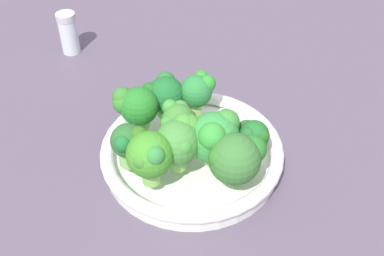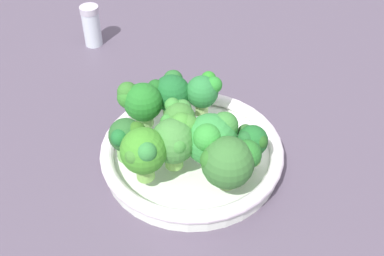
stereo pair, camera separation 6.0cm
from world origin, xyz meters
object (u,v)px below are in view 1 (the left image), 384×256
bowl (192,153)px  broccoli_floret_2 (180,140)px  broccoli_floret_9 (130,143)px  broccoli_floret_0 (135,106)px  broccoli_floret_1 (150,156)px  broccoli_floret_3 (215,136)px  broccoli_floret_8 (198,90)px  broccoli_floret_4 (236,158)px  broccoli_floret_5 (253,137)px  pepper_shaker (68,33)px  broccoli_floret_6 (165,94)px  broccoli_floret_7 (176,121)px

bowl → broccoli_floret_2: 7.29cm
broccoli_floret_9 → broccoli_floret_0: bearing=141.4°
broccoli_floret_1 → broccoli_floret_3: same height
broccoli_floret_8 → broccoli_floret_4: bearing=-19.8°
broccoli_floret_0 → broccoli_floret_5: bearing=32.3°
broccoli_floret_2 → broccoli_floret_9: broccoli_floret_2 is taller
broccoli_floret_5 → broccoli_floret_9: bearing=-121.9°
broccoli_floret_2 → pepper_shaker: (-37.74, 3.91, -3.84)cm
broccoli_floret_8 → broccoli_floret_1: bearing=-61.6°
bowl → broccoli_floret_5: (6.37, 4.91, 4.82)cm
broccoli_floret_5 → broccoli_floret_8: broccoli_floret_8 is taller
broccoli_floret_3 → broccoli_floret_1: bearing=-102.1°
broccoli_floret_5 → broccoli_floret_6: size_ratio=0.87×
broccoli_floret_1 → broccoli_floret_4: broccoli_floret_1 is taller
broccoli_floret_2 → pepper_shaker: bearing=174.1°
broccoli_floret_4 → broccoli_floret_6: (-15.84, 0.97, -0.35)cm
broccoli_floret_2 → broccoli_floret_3: size_ratio=0.97×
broccoli_floret_0 → broccoli_floret_2: broccoli_floret_2 is taller
bowl → broccoli_floret_1: size_ratio=3.35×
broccoli_floret_2 → broccoli_floret_7: bearing=148.6°
broccoli_floret_4 → broccoli_floret_7: size_ratio=1.30×
bowl → broccoli_floret_7: size_ratio=4.28×
broccoli_floret_8 → broccoli_floret_2: bearing=-50.7°
broccoli_floret_7 → broccoli_floret_0: bearing=-153.3°
broccoli_floret_6 → broccoli_floret_4: bearing=-3.5°
broccoli_floret_0 → broccoli_floret_8: bearing=73.4°
broccoli_floret_0 → broccoli_floret_5: (13.86, 8.75, -0.72)cm
broccoli_floret_5 → broccoli_floret_6: bearing=-164.6°
broccoli_floret_8 → broccoli_floret_9: size_ratio=1.03×
broccoli_floret_5 → pepper_shaker: broccoli_floret_5 is taller
broccoli_floret_4 → broccoli_floret_6: 15.87cm
broccoli_floret_5 → broccoli_floret_9: 15.59cm
bowl → broccoli_floret_0: size_ratio=3.78×
broccoli_floret_3 → broccoli_floret_4: bearing=-5.6°
broccoli_floret_3 → broccoli_floret_6: (-11.53, 0.55, -0.60)cm
broccoli_floret_3 → broccoli_floret_5: broccoli_floret_3 is taller
broccoli_floret_4 → broccoli_floret_3: bearing=174.4°
broccoli_floret_2 → broccoli_floret_6: 10.64cm
broccoli_floret_4 → broccoli_floret_6: bearing=176.5°
broccoli_floret_2 → pepper_shaker: broccoli_floret_2 is taller
broccoli_floret_3 → pepper_shaker: (-39.75, -0.20, -3.58)cm
bowl → broccoli_floret_1: (2.18, -8.15, 6.14)cm
broccoli_floret_7 → broccoli_floret_9: bearing=-88.8°
broccoli_floret_1 → broccoli_floret_3: size_ratio=1.01×
broccoli_floret_4 → broccoli_floret_9: 13.26cm
bowl → broccoli_floret_4: size_ratio=3.30×
broccoli_floret_6 → broccoli_floret_8: bearing=55.5°
broccoli_floret_0 → broccoli_floret_7: (5.46, 2.75, -0.42)cm
pepper_shaker → broccoli_floret_2: bearing=-5.9°
broccoli_floret_5 → pepper_shaker: bearing=-173.8°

